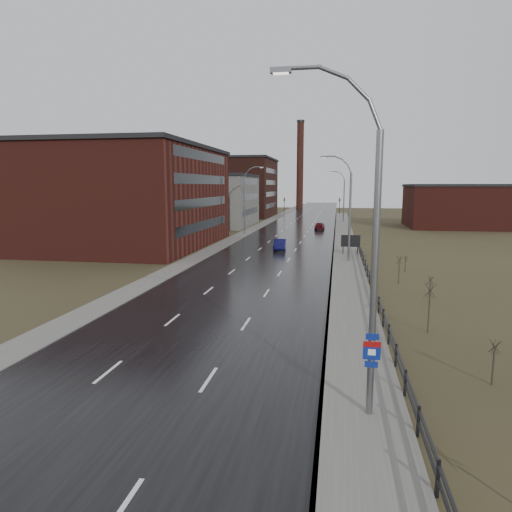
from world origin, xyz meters
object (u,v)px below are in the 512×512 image
at_px(billboard, 351,242).
at_px(car_near, 280,245).
at_px(car_far, 320,226).
at_px(streetlight_main, 366,250).

xyz_separation_m(billboard, car_near, (-8.75, 2.80, -0.97)).
relative_size(car_near, car_far, 1.00).
bearing_deg(streetlight_main, car_far, 93.45).
distance_m(streetlight_main, car_far, 69.97).
bearing_deg(car_far, car_near, 84.34).
height_order(streetlight_main, car_near, streetlight_main).
xyz_separation_m(streetlight_main, car_far, (-4.20, 69.64, -5.33)).
bearing_deg(billboard, car_near, 162.23).
distance_m(billboard, car_far, 31.22).
height_order(streetlight_main, billboard, streetlight_main).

